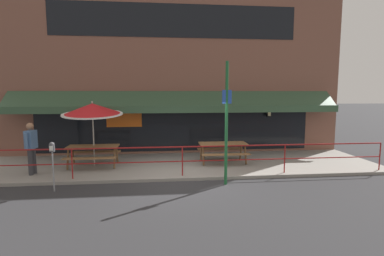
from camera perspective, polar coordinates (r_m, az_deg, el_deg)
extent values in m
plane|color=#2D2D30|center=(9.61, -1.70, -10.09)|extent=(120.00, 120.00, 0.00)
cube|color=gray|center=(11.52, -2.47, -6.97)|extent=(15.00, 4.00, 0.10)
cube|color=brown|center=(13.49, -3.18, 12.12)|extent=(15.00, 0.50, 8.08)
cube|color=black|center=(13.52, -3.17, 19.75)|extent=(10.50, 0.02, 1.40)
cube|color=black|center=(13.25, -3.05, 0.56)|extent=(12.00, 0.02, 2.30)
cube|color=orange|center=(13.28, -12.79, 1.71)|extent=(1.50, 0.02, 0.70)
cube|color=#335138|center=(12.64, -2.95, 5.48)|extent=(13.80, 0.92, 0.70)
cube|color=#335138|center=(12.15, -2.80, 3.53)|extent=(13.80, 0.08, 0.28)
cube|color=black|center=(13.91, 14.22, 3.46)|extent=(0.04, 0.28, 0.04)
cube|color=black|center=(13.79, 14.40, 2.68)|extent=(0.18, 0.18, 0.28)
cube|color=beige|center=(13.79, 14.40, 2.68)|extent=(0.13, 0.19, 0.20)
cylinder|color=maroon|center=(10.11, -21.87, -6.37)|extent=(0.04, 0.04, 0.95)
cylinder|color=maroon|center=(9.75, -1.84, -6.35)|extent=(0.04, 0.04, 0.95)
cylinder|color=maroon|center=(10.57, 17.24, -5.61)|extent=(0.04, 0.04, 0.95)
cylinder|color=maroon|center=(12.34, 32.16, -4.60)|extent=(0.04, 0.04, 0.95)
cube|color=maroon|center=(9.65, -1.86, -3.60)|extent=(13.80, 0.04, 0.04)
cube|color=maroon|center=(9.75, -1.84, -6.35)|extent=(13.80, 0.03, 0.03)
cube|color=brown|center=(11.42, -18.36, -3.39)|extent=(1.80, 0.80, 0.05)
cube|color=brown|center=(10.92, -18.94, -5.48)|extent=(1.80, 0.26, 0.04)
cube|color=brown|center=(12.03, -17.72, -4.31)|extent=(1.80, 0.26, 0.04)
cylinder|color=brown|center=(11.03, -14.55, -5.57)|extent=(0.07, 0.30, 0.73)
cylinder|color=brown|center=(11.65, -14.10, -4.90)|extent=(0.07, 0.30, 0.73)
cylinder|color=brown|center=(11.38, -22.58, -5.50)|extent=(0.07, 0.30, 0.73)
cylinder|color=brown|center=(11.98, -21.72, -4.86)|extent=(0.07, 0.30, 0.73)
cube|color=brown|center=(11.52, 5.91, -2.99)|extent=(1.80, 0.80, 0.05)
cube|color=brown|center=(11.02, 6.52, -5.04)|extent=(1.80, 0.26, 0.04)
cube|color=brown|center=(12.13, 5.33, -3.92)|extent=(1.80, 0.26, 0.04)
cylinder|color=brown|center=(11.48, 10.15, -4.98)|extent=(0.07, 0.30, 0.73)
cylinder|color=brown|center=(12.08, 9.30, -4.37)|extent=(0.07, 0.30, 0.73)
cylinder|color=brown|center=(11.14, 2.19, -5.23)|extent=(0.07, 0.30, 0.73)
cylinder|color=brown|center=(11.76, 1.74, -4.59)|extent=(0.07, 0.30, 0.73)
cylinder|color=#B7B2A8|center=(11.51, -18.27, -1.24)|extent=(0.04, 0.04, 2.30)
cone|color=red|center=(11.42, -18.44, 3.48)|extent=(2.10, 2.13, 0.58)
cylinder|color=white|center=(11.43, -18.41, 2.53)|extent=(2.14, 2.14, 0.23)
sphere|color=#B7B2A8|center=(11.41, -18.49, 4.69)|extent=(0.07, 0.07, 0.07)
cylinder|color=#333338|center=(11.15, -28.40, -5.74)|extent=(0.15, 0.15, 0.86)
cylinder|color=#333338|center=(11.32, -27.90, -5.54)|extent=(0.15, 0.15, 0.86)
cube|color=#4C709E|center=(11.11, -28.36, -1.95)|extent=(0.29, 0.43, 0.60)
cylinder|color=#4C709E|center=(10.89, -29.03, -2.31)|extent=(0.10, 0.10, 0.54)
cylinder|color=#4C709E|center=(11.33, -27.71, -1.91)|extent=(0.10, 0.10, 0.54)
sphere|color=#9E7051|center=(11.05, -28.49, 0.30)|extent=(0.22, 0.22, 0.22)
cylinder|color=gray|center=(9.35, -24.90, -7.57)|extent=(0.04, 0.04, 1.15)
cylinder|color=#4C4C51|center=(9.22, -25.12, -3.49)|extent=(0.15, 0.15, 0.20)
sphere|color=#4C4C51|center=(9.20, -25.15, -2.88)|extent=(0.14, 0.14, 0.14)
cube|color=silver|center=(9.14, -25.28, -3.52)|extent=(0.08, 0.01, 0.13)
cylinder|color=#1E6033|center=(8.99, 6.56, 0.74)|extent=(0.09, 0.09, 3.70)
cube|color=blue|center=(8.92, 6.66, 5.93)|extent=(0.28, 0.02, 0.40)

